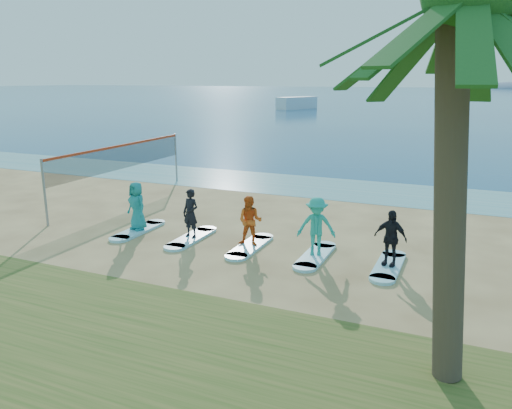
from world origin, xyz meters
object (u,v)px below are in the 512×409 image
at_px(student_0, 137,206).
at_px(student_4, 390,238).
at_px(student_2, 250,221).
at_px(student_1, 191,213).
at_px(surfboard_3, 315,256).
at_px(student_3, 316,226).
at_px(surfboard_0, 138,230).
at_px(volleyball_net, 121,157).
at_px(surfboard_2, 250,246).
at_px(surfboard_1, 191,238).
at_px(boat_offshore_a, 297,109).
at_px(surfboard_4, 388,266).

distance_m(student_0, student_4, 8.72).
distance_m(student_0, student_2, 4.36).
distance_m(student_1, surfboard_3, 4.44).
xyz_separation_m(student_2, student_3, (2.18, 0.00, 0.09)).
distance_m(surfboard_0, student_2, 4.44).
bearing_deg(volleyball_net, surfboard_2, -25.35).
height_order(student_0, surfboard_3, student_0).
relative_size(surfboard_0, student_4, 1.35).
distance_m(surfboard_3, student_4, 2.34).
height_order(student_0, surfboard_1, student_0).
height_order(student_1, student_4, student_1).
xyz_separation_m(boat_offshore_a, student_4, (27.50, -71.65, 0.90)).
bearing_deg(boat_offshore_a, student_0, -52.08).
distance_m(surfboard_2, student_2, 0.85).
xyz_separation_m(student_1, surfboard_4, (6.54, 0.00, -0.87)).
bearing_deg(student_4, volleyball_net, 175.00).
bearing_deg(volleyball_net, student_1, -33.18).
distance_m(volleyball_net, student_1, 6.92).
distance_m(surfboard_1, student_1, 0.87).
height_order(surfboard_0, surfboard_2, same).
bearing_deg(student_0, student_1, 18.60).
relative_size(student_0, student_2, 1.06).
bearing_deg(boat_offshore_a, student_1, -50.46).
distance_m(volleyball_net, student_4, 12.87).
bearing_deg(surfboard_1, surfboard_4, 0.00).
height_order(student_0, student_1, student_0).
xyz_separation_m(student_3, student_4, (2.18, 0.00, -0.08)).
bearing_deg(student_2, surfboard_4, -10.45).
xyz_separation_m(volleyball_net, student_1, (5.73, -3.75, -0.99)).
height_order(surfboard_0, surfboard_4, same).
bearing_deg(student_1, student_2, 9.68).
distance_m(student_1, student_3, 4.36).
bearing_deg(student_3, surfboard_0, 163.11).
xyz_separation_m(student_0, student_4, (8.72, 0.00, -0.04)).
distance_m(volleyball_net, surfboard_1, 7.10).
bearing_deg(volleyball_net, boat_offshore_a, 102.64).
xyz_separation_m(student_0, student_3, (6.54, 0.00, 0.04)).
bearing_deg(surfboard_0, boat_offshore_a, 104.69).
bearing_deg(surfboard_0, student_2, 0.00).
relative_size(surfboard_2, surfboard_3, 1.00).
xyz_separation_m(surfboard_2, student_3, (2.18, 0.00, 0.94)).
bearing_deg(surfboard_0, surfboard_4, 0.00).
xyz_separation_m(boat_offshore_a, student_3, (25.32, -71.65, 0.98)).
relative_size(boat_offshore_a, surfboard_4, 3.71).
height_order(volleyball_net, student_4, volleyball_net).
height_order(surfboard_1, surfboard_4, same).
distance_m(student_2, student_4, 4.36).
relative_size(surfboard_1, student_1, 1.34).
bearing_deg(surfboard_3, student_1, 180.00).
xyz_separation_m(volleyball_net, student_4, (12.27, -3.75, -1.00)).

